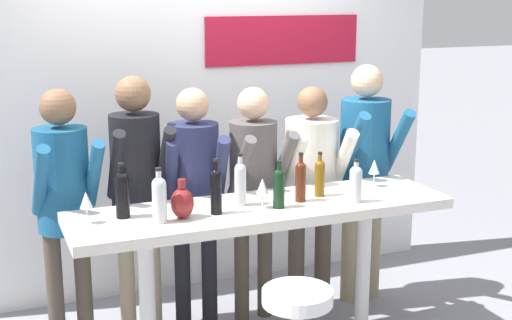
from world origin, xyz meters
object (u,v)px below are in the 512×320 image
at_px(person_right, 365,157).
at_px(decorative_vase, 182,202).
at_px(person_left, 136,176).
at_px(wine_bottle_3, 356,182).
at_px(wine_bottle_5, 240,182).
at_px(wine_glass_2, 262,187).
at_px(wine_bottle_2, 122,193).
at_px(person_far_left, 64,192).
at_px(wine_glass_1, 86,201).
at_px(wine_bottle_0, 301,180).
at_px(tasting_table, 262,230).
at_px(wine_bottle_7, 159,197).
at_px(wine_bottle_4, 279,186).
at_px(wine_bottle_1, 216,189).
at_px(wine_glass_0, 374,168).
at_px(person_center_left, 194,182).
at_px(wine_bottle_6, 320,176).
at_px(person_center_right, 311,175).
at_px(person_center, 254,178).

height_order(person_right, decorative_vase, person_right).
relative_size(person_left, wine_bottle_3, 6.53).
bearing_deg(wine_bottle_5, wine_glass_2, -45.59).
distance_m(person_left, wine_bottle_2, 0.58).
bearing_deg(person_far_left, wine_glass_1, -88.67).
relative_size(wine_bottle_0, decorative_vase, 1.34).
bearing_deg(tasting_table, person_far_left, 152.62).
xyz_separation_m(person_far_left, wine_bottle_7, (0.42, -0.64, 0.09)).
xyz_separation_m(wine_bottle_3, wine_glass_2, (-0.55, 0.10, 0.00)).
bearing_deg(wine_glass_2, wine_bottle_4, -18.46).
relative_size(wine_bottle_1, wine_glass_0, 1.79).
xyz_separation_m(person_center_left, decorative_vase, (-0.26, -0.62, 0.07)).
height_order(person_left, wine_bottle_6, person_left).
xyz_separation_m(wine_bottle_3, wine_glass_1, (-1.53, 0.19, 0.00)).
distance_m(person_left, wine_bottle_6, 1.15).
bearing_deg(wine_glass_1, decorative_vase, -11.11).
xyz_separation_m(wine_bottle_1, wine_bottle_2, (-0.50, 0.13, 0.00)).
bearing_deg(wine_bottle_2, person_far_left, 118.54).
relative_size(wine_bottle_6, decorative_vase, 1.25).
relative_size(tasting_table, wine_bottle_0, 7.59).
relative_size(wine_bottle_3, wine_bottle_5, 0.84).
bearing_deg(decorative_vase, wine_bottle_5, 15.57).
bearing_deg(person_left, wine_bottle_3, -33.16).
height_order(tasting_table, person_center_left, person_center_left).
bearing_deg(person_far_left, person_center_left, -4.16).
height_order(wine_bottle_4, wine_bottle_7, wine_bottle_7).
height_order(wine_bottle_0, wine_glass_1, wine_bottle_0).
bearing_deg(wine_bottle_3, decorative_vase, 175.08).
relative_size(person_right, wine_bottle_2, 5.53).
bearing_deg(person_left, person_far_left, -171.04).
distance_m(tasting_table, person_center_left, 0.63).
height_order(person_center_right, wine_glass_0, person_center_right).
bearing_deg(wine_bottle_7, person_center_left, 59.01).
bearing_deg(tasting_table, wine_bottle_5, 158.42).
bearing_deg(wine_bottle_4, person_center, 81.35).
relative_size(person_center_left, person_center_right, 1.02).
bearing_deg(wine_glass_1, wine_bottle_1, -7.83).
height_order(wine_bottle_1, wine_bottle_2, wine_bottle_1).
relative_size(person_center_left, wine_bottle_3, 6.20).
xyz_separation_m(person_right, wine_glass_2, (-1.02, -0.60, 0.04)).
height_order(wine_bottle_3, wine_glass_2, wine_bottle_3).
distance_m(person_center_right, person_right, 0.43).
bearing_deg(tasting_table, wine_bottle_6, 6.64).
distance_m(person_center_left, person_center, 0.40).
distance_m(tasting_table, wine_bottle_5, 0.32).
height_order(person_far_left, person_center, person_far_left).
bearing_deg(wine_bottle_2, person_right, 14.85).
bearing_deg(person_left, tasting_table, -44.93).
bearing_deg(person_left, wine_bottle_1, -65.21).
bearing_deg(person_center_left, wine_bottle_1, -85.10).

